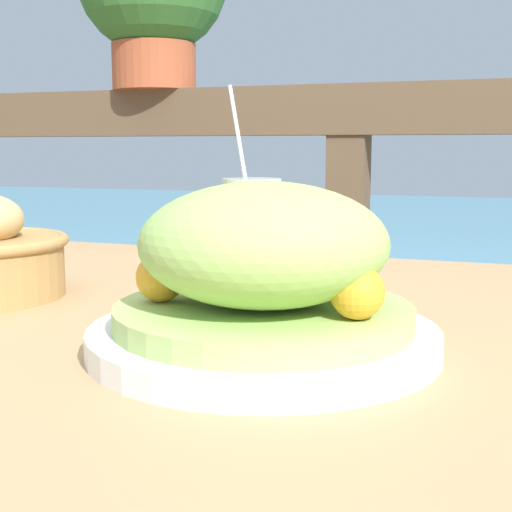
% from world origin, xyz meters
% --- Properties ---
extents(patio_table, '(1.01, 0.91, 0.76)m').
position_xyz_m(patio_table, '(0.00, 0.00, 0.66)').
color(patio_table, tan).
rests_on(patio_table, ground_plane).
extents(railing_fence, '(2.80, 0.08, 1.03)m').
position_xyz_m(railing_fence, '(0.00, 0.72, 0.78)').
color(railing_fence, brown).
rests_on(railing_fence, ground_plane).
extents(sea_backdrop, '(12.00, 4.00, 0.53)m').
position_xyz_m(sea_backdrop, '(0.00, 3.22, 0.26)').
color(sea_backdrop, '#568EA8').
rests_on(sea_backdrop, ground_plane).
extents(salad_plate, '(0.28, 0.28, 0.14)m').
position_xyz_m(salad_plate, '(0.11, -0.06, 0.82)').
color(salad_plate, white).
rests_on(salad_plate, patio_table).
extents(drink_glass, '(0.08, 0.07, 0.24)m').
position_xyz_m(drink_glass, '(-0.02, 0.26, 0.82)').
color(drink_glass, beige).
rests_on(drink_glass, patio_table).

